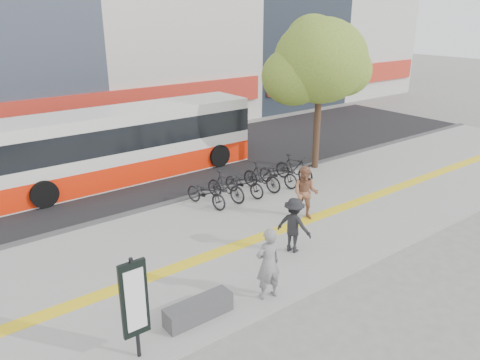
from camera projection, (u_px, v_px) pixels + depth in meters
ground at (255, 263)px, 12.92m from camera, size 120.00×120.00×0.00m
sidewalk at (223, 242)px, 14.02m from camera, size 40.00×7.00×0.08m
tactile_strip at (233, 247)px, 13.64m from camera, size 40.00×0.45×0.01m
street at (118, 176)px, 19.61m from camera, size 40.00×8.00×0.06m
curb at (165, 205)px, 16.62m from camera, size 40.00×0.25×0.14m
bench at (199, 309)px, 10.43m from camera, size 1.60×0.45×0.45m
signboard at (135, 301)px, 8.93m from camera, size 0.55×0.10×2.20m
street_tree at (318, 63)px, 19.08m from camera, size 4.40×3.80×6.31m
bus at (128, 146)px, 18.95m from camera, size 10.60×2.51×2.82m
bicycle_row at (252, 180)px, 17.50m from camera, size 5.12×1.91×1.06m
seated_woman at (268, 264)px, 10.99m from camera, size 0.72×0.53×1.80m
pedestrian_tan at (305, 193)px, 15.22m from camera, size 1.04×1.09×1.77m
pedestrian_dark at (294, 225)px, 13.17m from camera, size 0.91×1.18×1.60m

